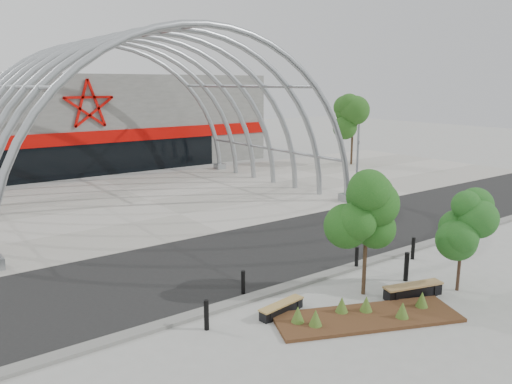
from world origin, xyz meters
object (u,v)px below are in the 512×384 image
at_px(bench_0, 281,309).
at_px(street_tree_1, 463,223).
at_px(signal_pole, 357,161).
at_px(bench_1, 413,291).
at_px(bollard_2, 357,258).
at_px(street_tree_0, 367,209).

bearing_deg(bench_0, street_tree_1, -19.78).
xyz_separation_m(signal_pole, bench_1, (-9.31, -11.26, -2.28)).
distance_m(street_tree_1, bollard_2, 4.34).
relative_size(street_tree_1, bollard_2, 3.80).
bearing_deg(street_tree_0, bench_0, 171.62).
bearing_deg(bollard_2, signal_pole, 42.89).
relative_size(street_tree_0, bench_1, 1.91).
height_order(bench_0, bench_1, bench_1).
height_order(street_tree_0, bench_1, street_tree_0).
distance_m(signal_pole, bench_0, 16.97).
height_order(street_tree_0, bench_0, street_tree_0).
bearing_deg(bench_1, bench_0, 159.64).
xyz_separation_m(street_tree_1, bench_1, (-1.76, 0.58, -2.27)).
xyz_separation_m(signal_pole, street_tree_1, (-7.54, -11.84, -0.01)).
xyz_separation_m(street_tree_0, bench_0, (-3.31, 0.49, -2.92)).
height_order(street_tree_1, bench_0, street_tree_1).
bearing_deg(bollard_2, street_tree_1, -69.44).
xyz_separation_m(signal_pole, street_tree_0, (-10.50, -10.07, 0.59)).
bearing_deg(bollard_2, street_tree_0, -131.67).
height_order(signal_pole, street_tree_1, signal_pole).
relative_size(street_tree_1, bench_0, 1.93).
xyz_separation_m(bench_0, bollard_2, (4.92, 1.33, 0.28)).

